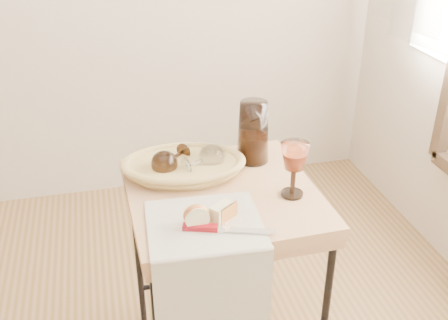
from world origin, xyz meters
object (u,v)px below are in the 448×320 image
object	(u,v)px
wine_goblet	(294,170)
table_knife	(225,228)
bread_basket	(184,167)
side_table	(223,282)
pitcher	(253,132)
apple_half	(196,215)
tea_towel	(205,224)
goblet_lying_b	(201,161)
goblet_lying_a	(173,158)

from	to	relation	value
wine_goblet	table_knife	bearing A→B (deg)	-150.34
wine_goblet	bread_basket	bearing A→B (deg)	145.45
side_table	table_knife	xyz separation A→B (m)	(-0.05, -0.22, 0.39)
wine_goblet	pitcher	bearing A→B (deg)	101.92
apple_half	side_table	bearing A→B (deg)	56.90
pitcher	tea_towel	bearing A→B (deg)	-143.79
goblet_lying_b	pitcher	size ratio (longest dim) A/B	0.55
side_table	apple_half	bearing A→B (deg)	-124.02
bread_basket	tea_towel	bearing A→B (deg)	-81.80
tea_towel	bread_basket	world-z (taller)	bread_basket
side_table	table_knife	bearing A→B (deg)	-102.03
goblet_lying_a	apple_half	xyz separation A→B (m)	(0.01, -0.33, -0.02)
bread_basket	pitcher	world-z (taller)	pitcher
goblet_lying_a	table_knife	xyz separation A→B (m)	(0.09, -0.37, -0.04)
tea_towel	wine_goblet	bearing A→B (deg)	20.45
table_knife	goblet_lying_a	bearing A→B (deg)	121.70
goblet_lying_b	wine_goblet	xyz separation A→B (m)	(0.25, -0.19, 0.04)
goblet_lying_a	goblet_lying_b	size ratio (longest dim) A/B	1.02
wine_goblet	apple_half	bearing A→B (deg)	-163.22
side_table	bread_basket	size ratio (longest dim) A/B	2.06
pitcher	apple_half	distance (m)	0.45
goblet_lying_b	table_knife	bearing A→B (deg)	-115.32
goblet_lying_a	pitcher	bearing A→B (deg)	141.66
tea_towel	goblet_lying_b	bearing A→B (deg)	83.50
goblet_lying_a	table_knife	world-z (taller)	goblet_lying_a
pitcher	wine_goblet	bearing A→B (deg)	-96.63
side_table	pitcher	bearing A→B (deg)	49.34
goblet_lying_a	goblet_lying_b	world-z (taller)	goblet_lying_a
table_knife	goblet_lying_b	bearing A→B (deg)	108.42
bread_basket	side_table	bearing A→B (deg)	-45.69
goblet_lying_b	wine_goblet	world-z (taller)	wine_goblet
pitcher	apple_half	xyz separation A→B (m)	(-0.27, -0.35, -0.07)
apple_half	bread_basket	bearing A→B (deg)	87.60
wine_goblet	apple_half	xyz separation A→B (m)	(-0.32, -0.10, -0.05)
side_table	table_knife	world-z (taller)	table_knife
goblet_lying_b	pitcher	xyz separation A→B (m)	(0.20, 0.07, 0.05)
goblet_lying_b	wine_goblet	size ratio (longest dim) A/B	0.78
table_knife	wine_goblet	bearing A→B (deg)	48.24
goblet_lying_a	wine_goblet	bearing A→B (deg)	102.32
goblet_lying_b	apple_half	xyz separation A→B (m)	(-0.07, -0.29, -0.01)
pitcher	goblet_lying_b	bearing A→B (deg)	179.82
bread_basket	wine_goblet	distance (m)	0.38
bread_basket	wine_goblet	world-z (taller)	wine_goblet
side_table	goblet_lying_a	size ratio (longest dim) A/B	5.28
tea_towel	pitcher	bearing A→B (deg)	57.91
bread_basket	table_knife	xyz separation A→B (m)	(0.05, -0.35, -0.01)
tea_towel	bread_basket	bearing A→B (deg)	94.40
goblet_lying_a	table_knife	distance (m)	0.38
pitcher	bread_basket	bearing A→B (deg)	171.31
side_table	apple_half	xyz separation A→B (m)	(-0.12, -0.18, 0.42)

